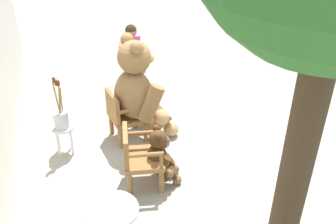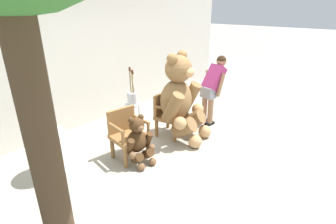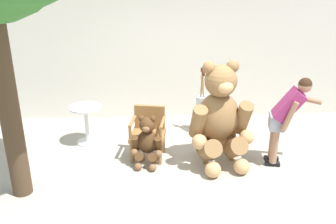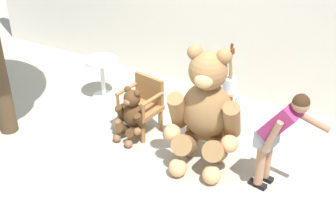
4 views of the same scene
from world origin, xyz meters
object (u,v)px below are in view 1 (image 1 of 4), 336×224
(brush_bucket, at_px, (61,117))
(white_stool, at_px, (63,133))
(teddy_bear_large, at_px, (139,90))
(teddy_bear_small, at_px, (160,156))
(wooden_chair_left, at_px, (139,156))
(person_visitor, at_px, (132,61))
(wooden_chair_right, at_px, (124,114))

(brush_bucket, bearing_deg, white_stool, 113.98)
(brush_bucket, bearing_deg, teddy_bear_large, -84.18)
(teddy_bear_small, relative_size, brush_bucket, 1.03)
(wooden_chair_left, relative_size, teddy_bear_large, 0.50)
(white_stool, xyz_separation_m, brush_bucket, (0.00, -0.00, 0.28))
(teddy_bear_small, relative_size, person_visitor, 0.57)
(teddy_bear_large, relative_size, person_visitor, 1.15)
(wooden_chair_right, relative_size, white_stool, 1.87)
(teddy_bear_large, distance_m, teddy_bear_small, 1.25)
(teddy_bear_large, distance_m, white_stool, 1.32)
(white_stool, bearing_deg, teddy_bear_large, -84.15)
(teddy_bear_large, height_order, white_stool, teddy_bear_large)
(teddy_bear_large, height_order, brush_bucket, teddy_bear_large)
(wooden_chair_left, bearing_deg, person_visitor, -10.05)
(wooden_chair_left, bearing_deg, teddy_bear_small, -93.63)
(wooden_chair_left, relative_size, brush_bucket, 1.04)
(wooden_chair_left, xyz_separation_m, teddy_bear_small, (-0.02, -0.29, -0.05))
(teddy_bear_large, bearing_deg, wooden_chair_left, 166.74)
(teddy_bear_large, relative_size, teddy_bear_small, 2.02)
(wooden_chair_right, distance_m, teddy_bear_large, 0.47)
(teddy_bear_large, bearing_deg, teddy_bear_small, -179.31)
(wooden_chair_left, height_order, white_stool, wooden_chair_left)
(white_stool, bearing_deg, wooden_chair_left, -137.19)
(wooden_chair_right, bearing_deg, brush_bucket, 95.96)
(wooden_chair_left, relative_size, teddy_bear_small, 1.01)
(white_stool, bearing_deg, person_visitor, -49.24)
(wooden_chair_right, height_order, teddy_bear_large, teddy_bear_large)
(teddy_bear_large, height_order, teddy_bear_small, teddy_bear_large)
(person_visitor, height_order, brush_bucket, person_visitor)
(person_visitor, bearing_deg, teddy_bear_large, 173.64)
(wooden_chair_left, relative_size, person_visitor, 0.58)
(teddy_bear_small, bearing_deg, white_stool, 49.81)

